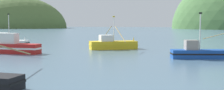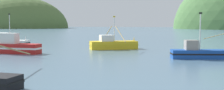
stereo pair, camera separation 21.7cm
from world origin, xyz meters
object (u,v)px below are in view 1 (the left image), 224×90
at_px(fishing_boat_white, 6,42).
at_px(fishing_boat_blue, 200,53).
at_px(fishing_boat_yellow, 112,44).
at_px(fishing_boat_red, 4,47).

distance_m(fishing_boat_white, fishing_boat_blue, 34.74).
distance_m(fishing_boat_yellow, fishing_boat_blue, 15.80).
xyz_separation_m(fishing_boat_red, fishing_boat_blue, (25.89, 1.60, -0.23)).
distance_m(fishing_boat_yellow, fishing_boat_red, 16.18).
bearing_deg(fishing_boat_yellow, fishing_boat_white, 149.20).
xyz_separation_m(fishing_boat_white, fishing_boat_blue, (33.60, -8.84, -0.10)).
distance_m(fishing_boat_white, fishing_boat_red, 12.98).
xyz_separation_m(fishing_boat_yellow, fishing_boat_blue, (13.28, -8.55, -0.14)).
relative_size(fishing_boat_yellow, fishing_boat_red, 1.13).
height_order(fishing_boat_white, fishing_boat_blue, fishing_boat_white).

